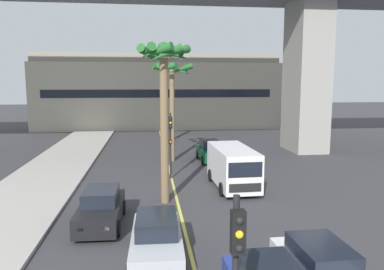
{
  "coord_description": "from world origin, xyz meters",
  "views": [
    {
      "loc": [
        -1.45,
        1.84,
        6.1
      ],
      "look_at": [
        0.0,
        14.0,
        4.37
      ],
      "focal_mm": 34.99,
      "sensor_mm": 36.0,
      "label": 1
    }
  ],
  "objects_px": {
    "traffic_light_median_far": "(171,137)",
    "palm_tree_far_median": "(172,82)",
    "delivery_van": "(233,166)",
    "car_queue_third": "(157,240)",
    "palm_tree_near_median": "(164,76)",
    "car_queue_front": "(210,151)",
    "palm_tree_mid_median": "(164,70)",
    "car_queue_second": "(101,209)"
  },
  "relations": [
    {
      "from": "traffic_light_median_far",
      "to": "palm_tree_far_median",
      "type": "height_order",
      "value": "palm_tree_far_median"
    },
    {
      "from": "traffic_light_median_far",
      "to": "delivery_van",
      "type": "bearing_deg",
      "value": -35.55
    },
    {
      "from": "car_queue_third",
      "to": "traffic_light_median_far",
      "type": "height_order",
      "value": "traffic_light_median_far"
    },
    {
      "from": "car_queue_third",
      "to": "palm_tree_near_median",
      "type": "bearing_deg",
      "value": 84.71
    },
    {
      "from": "delivery_van",
      "to": "car_queue_third",
      "type": "bearing_deg",
      "value": -118.51
    },
    {
      "from": "car_queue_front",
      "to": "delivery_van",
      "type": "height_order",
      "value": "delivery_van"
    },
    {
      "from": "delivery_van",
      "to": "palm_tree_mid_median",
      "type": "relative_size",
      "value": 0.56
    },
    {
      "from": "palm_tree_near_median",
      "to": "traffic_light_median_far",
      "type": "bearing_deg",
      "value": 82.88
    },
    {
      "from": "car_queue_third",
      "to": "palm_tree_mid_median",
      "type": "distance_m",
      "value": 25.73
    },
    {
      "from": "delivery_van",
      "to": "palm_tree_far_median",
      "type": "relative_size",
      "value": 0.7
    },
    {
      "from": "car_queue_second",
      "to": "palm_tree_near_median",
      "type": "height_order",
      "value": "palm_tree_near_median"
    },
    {
      "from": "car_queue_front",
      "to": "palm_tree_mid_median",
      "type": "bearing_deg",
      "value": 110.36
    },
    {
      "from": "delivery_van",
      "to": "palm_tree_near_median",
      "type": "bearing_deg",
      "value": -150.86
    },
    {
      "from": "palm_tree_near_median",
      "to": "car_queue_front",
      "type": "bearing_deg",
      "value": 68.02
    },
    {
      "from": "car_queue_front",
      "to": "palm_tree_near_median",
      "type": "relative_size",
      "value": 0.51
    },
    {
      "from": "car_queue_second",
      "to": "palm_tree_mid_median",
      "type": "xyz_separation_m",
      "value": [
        3.69,
        21.32,
        6.59
      ]
    },
    {
      "from": "car_queue_third",
      "to": "palm_tree_mid_median",
      "type": "height_order",
      "value": "palm_tree_mid_median"
    },
    {
      "from": "car_queue_front",
      "to": "palm_tree_near_median",
      "type": "height_order",
      "value": "palm_tree_near_median"
    },
    {
      "from": "traffic_light_median_far",
      "to": "palm_tree_mid_median",
      "type": "bearing_deg",
      "value": 89.06
    },
    {
      "from": "delivery_van",
      "to": "traffic_light_median_far",
      "type": "bearing_deg",
      "value": 144.45
    },
    {
      "from": "palm_tree_near_median",
      "to": "palm_tree_mid_median",
      "type": "relative_size",
      "value": 0.85
    },
    {
      "from": "palm_tree_mid_median",
      "to": "car_queue_third",
      "type": "bearing_deg",
      "value": -93.21
    },
    {
      "from": "car_queue_front",
      "to": "traffic_light_median_far",
      "type": "distance_m",
      "value": 6.59
    },
    {
      "from": "palm_tree_near_median",
      "to": "car_queue_second",
      "type": "bearing_deg",
      "value": -136.61
    },
    {
      "from": "car_queue_second",
      "to": "palm_tree_mid_median",
      "type": "distance_m",
      "value": 22.62
    },
    {
      "from": "palm_tree_near_median",
      "to": "palm_tree_mid_median",
      "type": "distance_m",
      "value": 18.65
    },
    {
      "from": "car_queue_second",
      "to": "delivery_van",
      "type": "xyz_separation_m",
      "value": [
        6.9,
        4.96,
        0.57
      ]
    },
    {
      "from": "delivery_van",
      "to": "palm_tree_near_median",
      "type": "height_order",
      "value": "palm_tree_near_median"
    },
    {
      "from": "car_queue_front",
      "to": "palm_tree_near_median",
      "type": "bearing_deg",
      "value": -111.98
    },
    {
      "from": "palm_tree_near_median",
      "to": "car_queue_third",
      "type": "bearing_deg",
      "value": -95.29
    },
    {
      "from": "car_queue_third",
      "to": "traffic_light_median_far",
      "type": "bearing_deg",
      "value": 83.92
    },
    {
      "from": "car_queue_third",
      "to": "delivery_van",
      "type": "bearing_deg",
      "value": 61.49
    },
    {
      "from": "delivery_van",
      "to": "palm_tree_mid_median",
      "type": "bearing_deg",
      "value": 101.1
    },
    {
      "from": "traffic_light_median_far",
      "to": "palm_tree_near_median",
      "type": "xyz_separation_m",
      "value": [
        -0.59,
        -4.7,
        3.7
      ]
    },
    {
      "from": "car_queue_third",
      "to": "palm_tree_far_median",
      "type": "distance_m",
      "value": 17.29
    },
    {
      "from": "delivery_van",
      "to": "traffic_light_median_far",
      "type": "xyz_separation_m",
      "value": [
        -3.44,
        2.46,
        1.43
      ]
    },
    {
      "from": "palm_tree_mid_median",
      "to": "car_queue_second",
      "type": "bearing_deg",
      "value": -99.81
    },
    {
      "from": "car_queue_third",
      "to": "delivery_van",
      "type": "distance_m",
      "value": 9.66
    },
    {
      "from": "palm_tree_mid_median",
      "to": "palm_tree_far_median",
      "type": "bearing_deg",
      "value": -88.45
    },
    {
      "from": "palm_tree_near_median",
      "to": "palm_tree_far_median",
      "type": "distance_m",
      "value": 10.16
    },
    {
      "from": "palm_tree_near_median",
      "to": "palm_tree_far_median",
      "type": "height_order",
      "value": "palm_tree_near_median"
    },
    {
      "from": "car_queue_second",
      "to": "delivery_van",
      "type": "distance_m",
      "value": 8.52
    }
  ]
}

